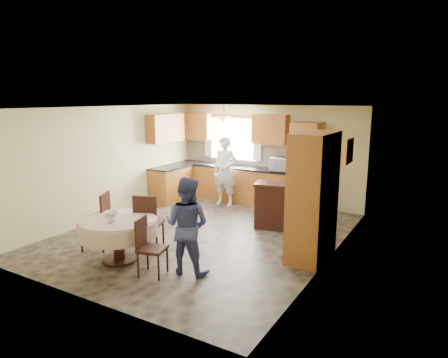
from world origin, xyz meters
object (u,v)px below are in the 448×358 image
dining_table (118,228)px  sideboard (285,208)px  chair_back (147,220)px  person_dining (187,225)px  cupboard (313,197)px  chair_left (100,218)px  person_sink (225,171)px  oven_tower (306,167)px  chair_right (148,244)px

dining_table → sideboard: bearing=59.3°
chair_back → person_dining: 1.21m
cupboard → chair_back: 2.89m
sideboard → chair_left: (-2.45, -2.72, 0.12)m
chair_left → person_dining: person_dining is taller
dining_table → person_dining: bearing=10.5°
sideboard → chair_back: bearing=-136.8°
chair_back → person_sink: size_ratio=0.59×
oven_tower → person_dining: 4.31m
sideboard → dining_table: sideboard is taller
chair_left → oven_tower: bearing=124.5°
sideboard → dining_table: bearing=-132.3°
person_sink → sideboard: bearing=-30.2°
oven_tower → chair_back: 4.22m
chair_left → chair_right: 1.51m
chair_right → person_sink: bearing=-1.7°
chair_back → chair_right: bearing=109.6°
oven_tower → dining_table: 4.82m
oven_tower → chair_left: 4.89m
oven_tower → person_dining: size_ratio=1.39×
dining_table → person_dining: person_dining is taller
chair_right → person_dining: 0.66m
chair_left → person_dining: 1.94m
dining_table → chair_right: chair_right is taller
chair_left → chair_right: bearing=48.2°
sideboard → person_dining: (-0.53, -2.73, 0.31)m
chair_left → chair_back: (0.80, 0.37, -0.00)m
chair_left → person_sink: 3.75m
oven_tower → sideboard: oven_tower is taller
oven_tower → chair_left: bearing=-118.8°
sideboard → chair_right: (-1.00, -3.11, 0.05)m
dining_table → person_dining: size_ratio=0.85×
cupboard → chair_right: 2.78m
dining_table → chair_back: size_ratio=1.25×
person_dining → chair_right: bearing=31.2°
sideboard → chair_right: bearing=-119.3°
dining_table → person_sink: bearing=93.7°
sideboard → person_dining: person_dining is taller
oven_tower → chair_left: size_ratio=2.06×
cupboard → chair_left: bearing=-156.2°
person_sink → chair_back: bearing=-87.8°
sideboard → person_sink: person_sink is taller
chair_left → person_dining: bearing=62.8°
oven_tower → cupboard: bearing=-68.8°
chair_back → person_dining: person_dining is taller
chair_left → person_sink: bearing=146.5°
oven_tower → dining_table: bearing=-110.1°
chair_left → chair_right: chair_left is taller
cupboard → person_sink: cupboard is taller
sideboard → dining_table: (-1.76, -2.96, 0.12)m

